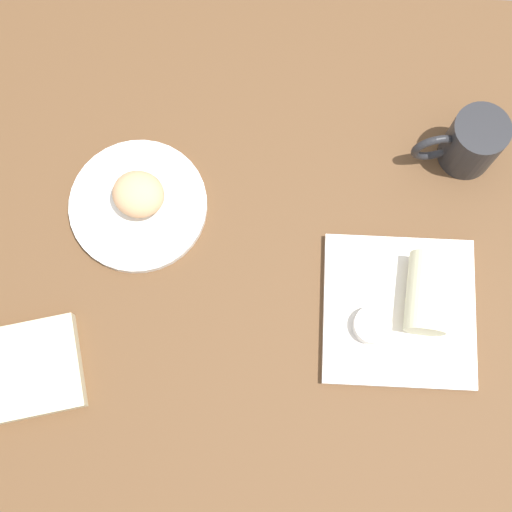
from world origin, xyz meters
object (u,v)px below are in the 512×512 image
object	(u,v)px
scone_pastry	(138,194)
coffee_mug	(470,142)
book_stack	(9,374)
round_plate	(138,205)
sauce_cup	(372,325)
breakfast_wrap	(428,293)
square_plate	(399,311)

from	to	relation	value
scone_pastry	coffee_mug	distance (cm)	51.33
book_stack	scone_pastry	bearing A→B (deg)	58.91
round_plate	coffee_mug	world-z (taller)	coffee_mug
sauce_cup	breakfast_wrap	xyz separation A→B (cm)	(7.71, 4.95, 1.78)
square_plate	book_stack	bearing A→B (deg)	-167.42
breakfast_wrap	book_stack	world-z (taller)	breakfast_wrap
square_plate	breakfast_wrap	size ratio (longest dim) A/B	1.95
scone_pastry	coffee_mug	size ratio (longest dim) A/B	0.58
scone_pastry	sauce_cup	world-z (taller)	scone_pastry
scone_pastry	breakfast_wrap	xyz separation A→B (cm)	(43.70, -12.85, 0.60)
sauce_cup	book_stack	world-z (taller)	sauce_cup
scone_pastry	sauce_cup	xyz separation A→B (cm)	(35.99, -17.80, -1.18)
square_plate	sauce_cup	world-z (taller)	sauce_cup
square_plate	breakfast_wrap	bearing A→B (deg)	32.68
coffee_mug	breakfast_wrap	bearing A→B (deg)	-105.17
breakfast_wrap	coffee_mug	bearing A→B (deg)	79.47
scone_pastry	book_stack	distance (cm)	32.57
sauce_cup	book_stack	size ratio (longest dim) A/B	0.23
round_plate	breakfast_wrap	world-z (taller)	breakfast_wrap
scone_pastry	book_stack	size ratio (longest dim) A/B	0.34
square_plate	round_plate	bearing A→B (deg)	160.60
square_plate	breakfast_wrap	world-z (taller)	breakfast_wrap
book_stack	square_plate	bearing A→B (deg)	12.58
book_stack	round_plate	bearing A→B (deg)	59.00
round_plate	breakfast_wrap	distance (cm)	45.99
square_plate	sauce_cup	distance (cm)	5.50
breakfast_wrap	sauce_cup	bearing A→B (deg)	-142.68
sauce_cup	breakfast_wrap	distance (cm)	9.34
scone_pastry	breakfast_wrap	distance (cm)	45.55
scone_pastry	book_stack	bearing A→B (deg)	-121.09
round_plate	sauce_cup	size ratio (longest dim) A/B	3.90
sauce_cup	breakfast_wrap	bearing A→B (deg)	32.68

